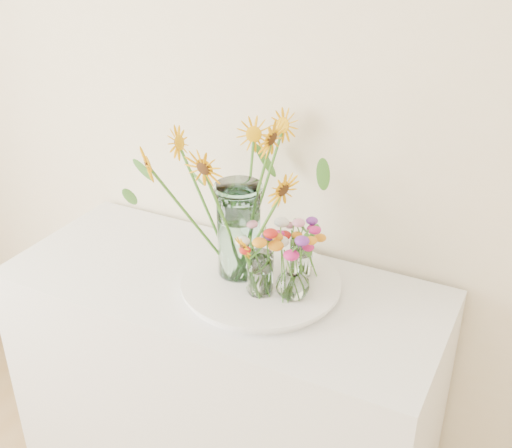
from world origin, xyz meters
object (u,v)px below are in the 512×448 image
counter (225,391)px  small_vase_a (260,274)px  small_vase_c (301,258)px  small_vase_b (293,276)px  mason_jar (239,230)px  tray (261,285)px

counter → small_vase_a: bearing=-11.9°
small_vase_a → small_vase_c: 0.16m
small_vase_b → small_vase_c: (-0.03, 0.13, -0.01)m
counter → small_vase_c: (0.22, 0.12, 0.54)m
small_vase_a → mason_jar: bearing=147.3°
tray → small_vase_c: size_ratio=3.86×
counter → mason_jar: (0.04, 0.04, 0.63)m
mason_jar → small_vase_a: size_ratio=2.31×
small_vase_a → small_vase_c: (0.07, 0.15, -0.01)m
counter → small_vase_b: (0.25, -0.01, 0.55)m
tray → small_vase_c: bearing=45.1°
mason_jar → small_vase_b: 0.22m
small_vase_a → small_vase_c: bearing=65.7°
tray → small_vase_a: size_ratio=3.52×
tray → small_vase_b: bearing=-15.3°
small_vase_c → small_vase_b: bearing=-77.4°
counter → tray: 0.48m
tray → mason_jar: 0.19m
tray → counter: bearing=-169.5°
counter → tray: bearing=10.5°
small_vase_a → tray: bearing=114.5°
small_vase_a → small_vase_b: (0.09, 0.02, 0.01)m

